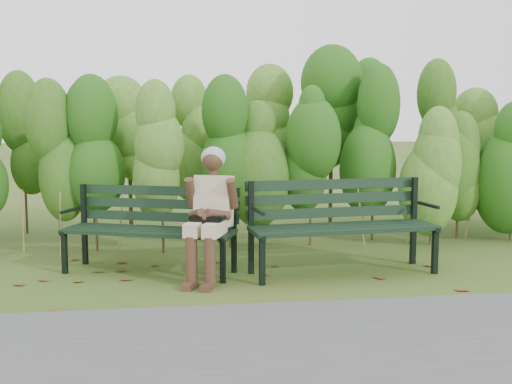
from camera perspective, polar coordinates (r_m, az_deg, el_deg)
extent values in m
plane|color=#30561B|center=(5.72, 0.48, -7.88)|extent=(80.00, 80.00, 0.00)
cube|color=#474749|center=(3.67, 5.65, -16.30)|extent=(60.00, 2.50, 0.01)
cylinder|color=#47381E|center=(6.99, -18.79, -2.24)|extent=(0.03, 0.03, 0.80)
ellipsoid|color=#336012|center=(6.92, -18.99, 3.00)|extent=(0.64, 0.64, 1.44)
cylinder|color=#47381E|center=(6.90, -13.80, -2.19)|extent=(0.03, 0.03, 0.80)
ellipsoid|color=#336012|center=(6.83, -13.94, 3.12)|extent=(0.64, 0.64, 1.44)
cylinder|color=#47381E|center=(6.86, -8.71, -2.12)|extent=(0.03, 0.03, 0.80)
ellipsoid|color=#336012|center=(6.79, -8.80, 3.22)|extent=(0.64, 0.64, 1.44)
cylinder|color=#47381E|center=(6.88, -3.60, -2.04)|extent=(0.03, 0.03, 0.80)
ellipsoid|color=#336012|center=(6.81, -3.64, 3.29)|extent=(0.64, 0.64, 1.44)
cylinder|color=#47381E|center=(6.95, 1.44, -1.94)|extent=(0.03, 0.03, 0.80)
ellipsoid|color=#336012|center=(6.88, 1.45, 3.34)|extent=(0.64, 0.64, 1.44)
cylinder|color=#47381E|center=(7.07, 6.34, -1.83)|extent=(0.03, 0.03, 0.80)
ellipsoid|color=#336012|center=(7.01, 6.40, 3.35)|extent=(0.64, 0.64, 1.44)
cylinder|color=#47381E|center=(7.24, 11.04, -1.71)|extent=(0.03, 0.03, 0.80)
ellipsoid|color=#336012|center=(7.18, 11.15, 3.35)|extent=(0.64, 0.64, 1.44)
cylinder|color=#47381E|center=(7.46, 15.49, -1.59)|extent=(0.03, 0.03, 0.80)
ellipsoid|color=#336012|center=(7.40, 15.64, 3.32)|extent=(0.64, 0.64, 1.44)
cylinder|color=#47381E|center=(7.73, 19.66, -1.46)|extent=(0.03, 0.03, 0.80)
ellipsoid|color=#336012|center=(7.67, 19.85, 3.28)|extent=(0.64, 0.64, 1.44)
cylinder|color=#47381E|center=(8.06, -21.31, -0.14)|extent=(0.04, 0.04, 1.10)
ellipsoid|color=#295B1F|center=(8.01, -21.57, 6.13)|extent=(0.70, 0.70, 1.98)
cylinder|color=#47381E|center=(7.91, -15.90, -0.06)|extent=(0.04, 0.04, 1.10)
ellipsoid|color=#295B1F|center=(7.86, -16.10, 6.33)|extent=(0.70, 0.70, 1.98)
cylinder|color=#47381E|center=(7.84, -10.33, 0.03)|extent=(0.04, 0.04, 1.10)
ellipsoid|color=#295B1F|center=(7.79, -10.46, 6.47)|extent=(0.70, 0.70, 1.98)
cylinder|color=#47381E|center=(7.84, -4.72, 0.12)|extent=(0.04, 0.04, 1.10)
ellipsoid|color=#295B1F|center=(7.79, -4.78, 6.56)|extent=(0.70, 0.70, 1.98)
cylinder|color=#47381E|center=(7.92, 0.84, 0.20)|extent=(0.04, 0.04, 1.10)
ellipsoid|color=#295B1F|center=(7.87, 0.85, 6.58)|extent=(0.70, 0.70, 1.98)
cylinder|color=#47381E|center=(8.07, 6.24, 0.28)|extent=(0.04, 0.04, 1.10)
ellipsoid|color=#295B1F|center=(8.02, 6.31, 6.54)|extent=(0.70, 0.70, 1.98)
cylinder|color=#47381E|center=(8.29, 11.39, 0.36)|extent=(0.04, 0.04, 1.10)
ellipsoid|color=#295B1F|center=(8.24, 11.53, 6.45)|extent=(0.70, 0.70, 1.98)
cylinder|color=#47381E|center=(8.57, 16.25, 0.43)|extent=(0.04, 0.04, 1.10)
ellipsoid|color=#295B1F|center=(8.53, 16.44, 6.32)|extent=(0.70, 0.70, 1.98)
cylinder|color=#47381E|center=(8.91, 20.76, 0.49)|extent=(0.04, 0.04, 1.10)
ellipsoid|color=#295B1F|center=(8.87, 20.99, 6.15)|extent=(0.70, 0.70, 1.98)
cube|color=brown|center=(5.33, -5.28, -8.97)|extent=(0.10, 0.11, 0.01)
cube|color=brown|center=(6.31, 2.50, -6.49)|extent=(0.11, 0.11, 0.01)
cube|color=brown|center=(6.00, 5.01, -7.19)|extent=(0.11, 0.11, 0.01)
cube|color=brown|center=(5.40, 14.32, -8.94)|extent=(0.10, 0.11, 0.01)
cube|color=brown|center=(5.76, 6.16, -7.79)|extent=(0.11, 0.11, 0.01)
cube|color=brown|center=(5.80, 7.05, -7.71)|extent=(0.11, 0.10, 0.01)
cube|color=brown|center=(6.05, 8.52, -7.12)|extent=(0.09, 0.10, 0.01)
cube|color=brown|center=(6.52, 12.83, -6.22)|extent=(0.11, 0.10, 0.01)
cube|color=brown|center=(6.39, -12.93, -6.49)|extent=(0.08, 0.10, 0.01)
cube|color=brown|center=(5.73, -10.86, -7.95)|extent=(0.11, 0.10, 0.01)
cube|color=brown|center=(6.23, -1.56, -6.65)|extent=(0.08, 0.10, 0.01)
cube|color=brown|center=(4.77, 2.07, -10.83)|extent=(0.08, 0.10, 0.01)
cube|color=brown|center=(5.58, 17.20, -8.52)|extent=(0.11, 0.11, 0.01)
cube|color=brown|center=(6.25, 6.96, -6.67)|extent=(0.09, 0.08, 0.01)
cube|color=brown|center=(5.92, 6.75, -7.40)|extent=(0.09, 0.10, 0.01)
cube|color=brown|center=(6.74, 2.67, -5.65)|extent=(0.11, 0.11, 0.01)
cube|color=brown|center=(4.80, -18.92, -11.05)|extent=(0.08, 0.10, 0.01)
cube|color=brown|center=(5.61, 14.35, -8.36)|extent=(0.10, 0.09, 0.01)
cube|color=brown|center=(6.37, 8.28, -6.42)|extent=(0.11, 0.11, 0.01)
cube|color=brown|center=(5.82, 22.26, -8.11)|extent=(0.10, 0.09, 0.01)
cube|color=brown|center=(5.02, 1.34, -9.91)|extent=(0.11, 0.10, 0.01)
cube|color=black|center=(5.62, -10.87, -3.98)|extent=(1.57, 0.67, 0.04)
cube|color=black|center=(5.73, -10.42, -3.78)|extent=(1.57, 0.67, 0.04)
cube|color=black|center=(5.83, -9.98, -3.59)|extent=(1.57, 0.67, 0.04)
cube|color=black|center=(5.93, -9.56, -3.40)|extent=(1.57, 0.67, 0.04)
cube|color=black|center=(5.99, -9.27, -2.32)|extent=(1.55, 0.62, 0.10)
cube|color=black|center=(5.99, -9.24, -1.10)|extent=(1.55, 0.62, 0.10)
cube|color=black|center=(5.99, -9.22, 0.13)|extent=(1.55, 0.62, 0.10)
cube|color=black|center=(6.01, -17.78, -5.50)|extent=(0.06, 0.06, 0.41)
cube|color=black|center=(6.30, -16.04, -2.98)|extent=(0.06, 0.06, 0.82)
cube|color=black|center=(6.13, -16.97, -3.46)|extent=(0.20, 0.44, 0.04)
cylinder|color=black|center=(6.06, -17.25, -1.66)|extent=(0.15, 0.33, 0.03)
cube|color=black|center=(5.39, -3.17, -6.54)|extent=(0.06, 0.06, 0.41)
cube|color=black|center=(5.72, -2.11, -3.68)|extent=(0.06, 0.06, 0.82)
cube|color=black|center=(5.53, -2.67, -4.24)|extent=(0.20, 0.44, 0.04)
cylinder|color=black|center=(5.45, -2.81, -2.26)|extent=(0.15, 0.33, 0.03)
cube|color=black|center=(5.55, 9.09, -3.72)|extent=(1.78, 0.29, 0.04)
cube|color=black|center=(5.66, 8.61, -3.51)|extent=(1.78, 0.29, 0.04)
cube|color=black|center=(5.78, 8.14, -3.31)|extent=(1.78, 0.29, 0.04)
cube|color=black|center=(5.89, 7.70, -3.11)|extent=(1.78, 0.29, 0.04)
cube|color=black|center=(5.95, 7.39, -1.94)|extent=(1.77, 0.24, 0.10)
cube|color=black|center=(5.95, 7.36, -0.60)|extent=(1.77, 0.24, 0.10)
cube|color=black|center=(5.95, 7.33, 0.74)|extent=(1.77, 0.24, 0.10)
cube|color=black|center=(5.32, 0.59, -6.54)|extent=(0.05, 0.05, 0.44)
cube|color=black|center=(5.68, -0.48, -3.41)|extent=(0.05, 0.05, 0.89)
cube|color=black|center=(5.46, 0.07, -4.02)|extent=(0.10, 0.50, 0.04)
cylinder|color=black|center=(5.38, 0.20, -1.84)|extent=(0.07, 0.37, 0.04)
cube|color=black|center=(5.96, 16.68, -5.38)|extent=(0.05, 0.05, 0.44)
cube|color=black|center=(6.28, 14.79, -2.66)|extent=(0.05, 0.05, 0.89)
cube|color=black|center=(6.09, 15.80, -3.17)|extent=(0.10, 0.50, 0.04)
cylinder|color=black|center=(6.02, 16.10, -1.20)|extent=(0.07, 0.37, 0.04)
cube|color=beige|center=(5.39, -5.67, -3.43)|extent=(0.26, 0.42, 0.12)
cube|color=beige|center=(5.34, -3.93, -3.51)|extent=(0.26, 0.42, 0.12)
cylinder|color=#452D1D|center=(5.30, -6.18, -6.61)|extent=(0.13, 0.13, 0.45)
cylinder|color=#452D1D|center=(5.24, -4.42, -6.72)|extent=(0.13, 0.13, 0.45)
cube|color=#452D1D|center=(5.27, -6.42, -8.86)|extent=(0.15, 0.21, 0.06)
cube|color=#452D1D|center=(5.22, -4.64, -9.00)|extent=(0.15, 0.21, 0.06)
cube|color=beige|center=(5.57, -4.04, -0.83)|extent=(0.40, 0.34, 0.49)
cylinder|color=#452D1D|center=(5.53, -4.12, 1.76)|extent=(0.08, 0.08, 0.09)
sphere|color=#452D1D|center=(5.51, -4.16, 3.02)|extent=(0.20, 0.20, 0.20)
ellipsoid|color=gray|center=(5.53, -4.09, 3.28)|extent=(0.23, 0.22, 0.21)
cylinder|color=#452D1D|center=(5.55, -6.23, -0.05)|extent=(0.15, 0.21, 0.29)
cylinder|color=#452D1D|center=(5.44, -2.28, -0.16)|extent=(0.15, 0.21, 0.29)
cylinder|color=#452D1D|center=(5.43, -5.64, -2.05)|extent=(0.15, 0.27, 0.12)
cylinder|color=#452D1D|center=(5.37, -3.63, -2.13)|extent=(0.26, 0.20, 0.12)
sphere|color=#452D1D|center=(5.35, -4.82, -2.38)|extent=(0.10, 0.10, 0.10)
cube|color=black|center=(5.37, -4.78, -3.06)|extent=(0.30, 0.21, 0.15)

